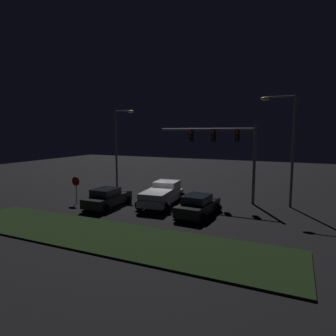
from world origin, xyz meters
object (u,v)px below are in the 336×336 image
car_sedan (107,198)px  pickup_truck (163,193)px  traffic_signal_gantry (225,144)px  street_lamp_left (120,140)px  car_sedan_far (198,205)px  street_lamp_right (287,138)px  stop_sign (76,185)px

car_sedan → pickup_truck: bearing=-58.7°
traffic_signal_gantry → street_lamp_left: bearing=175.1°
pickup_truck → car_sedan: pickup_truck is taller
car_sedan_far → street_lamp_right: bearing=-42.4°
pickup_truck → street_lamp_left: size_ratio=0.69×
car_sedan → traffic_signal_gantry: 10.53m
car_sedan → street_lamp_left: size_ratio=0.55×
car_sedan → street_lamp_right: (12.61, 5.85, 4.69)m
pickup_truck → stop_sign: bearing=104.4°
car_sedan → street_lamp_left: street_lamp_left is taller
car_sedan_far → street_lamp_left: 12.70m
street_lamp_right → car_sedan: bearing=-155.1°
car_sedan → car_sedan_far: bearing=-85.3°
pickup_truck → car_sedan_far: size_ratio=1.23×
car_sedan_far → street_lamp_left: size_ratio=0.56×
car_sedan → stop_sign: (-3.04, -0.07, 0.82)m
traffic_signal_gantry → street_lamp_left: size_ratio=1.03×
street_lamp_right → pickup_truck: bearing=-158.3°
stop_sign → traffic_signal_gantry: bearing=27.7°
car_sedan_far → traffic_signal_gantry: traffic_signal_gantry is taller
street_lamp_left → street_lamp_right: 15.77m
car_sedan_far → street_lamp_left: bearing=64.1°
pickup_truck → traffic_signal_gantry: traffic_signal_gantry is taller
pickup_truck → stop_sign: 7.18m
car_sedan → car_sedan_far: (7.23, 0.68, 0.00)m
street_lamp_left → pickup_truck: bearing=-32.0°
car_sedan → street_lamp_left: (-3.15, 6.60, 4.34)m
car_sedan_far → car_sedan: bearing=99.2°
car_sedan → car_sedan_far: 7.26m
car_sedan → stop_sign: size_ratio=1.98×
traffic_signal_gantry → stop_sign: bearing=-152.3°
car_sedan_far → traffic_signal_gantry: 6.51m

